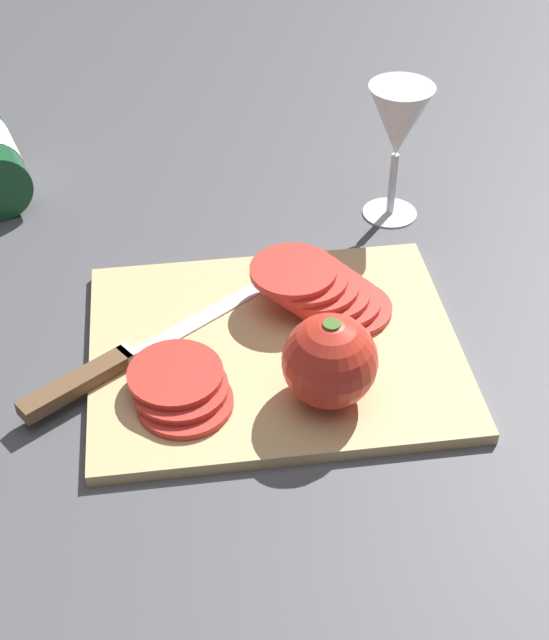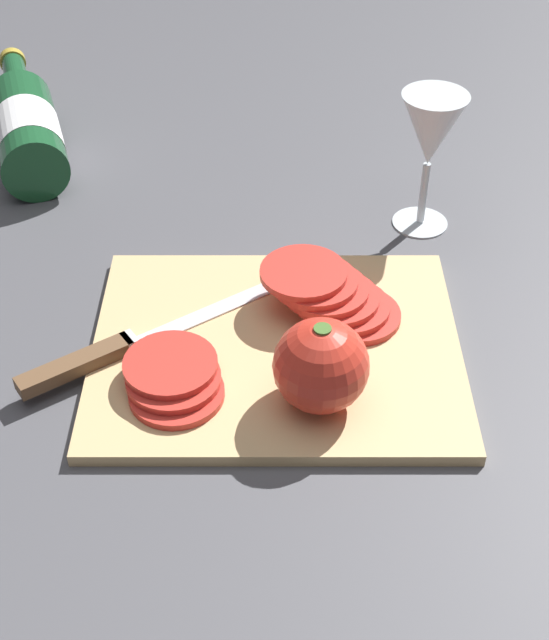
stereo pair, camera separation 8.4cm
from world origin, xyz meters
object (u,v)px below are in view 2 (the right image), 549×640
object	(u,v)px
wine_bottle	(24,129)
tomato_slice_stack_far	(328,294)
wine_glass	(429,135)
tomato_slice_stack_near	(172,379)
knife	(102,354)
whole_tomato	(319,366)

from	to	relation	value
wine_bottle	tomato_slice_stack_far	xyz separation A→B (m)	(0.37, -0.33, -0.01)
wine_glass	tomato_slice_stack_near	xyz separation A→B (m)	(-0.26, -0.28, -0.09)
wine_bottle	wine_glass	world-z (taller)	wine_glass
knife	tomato_slice_stack_near	world-z (taller)	tomato_slice_stack_near
knife	whole_tomato	bearing A→B (deg)	-49.76
wine_glass	whole_tomato	bearing A→B (deg)	-113.33
wine_glass	whole_tomato	world-z (taller)	wine_glass
tomato_slice_stack_near	tomato_slice_stack_far	size ratio (longest dim) A/B	0.78
knife	tomato_slice_stack_far	distance (m)	0.23
wine_bottle	whole_tomato	size ratio (longest dim) A/B	3.82
wine_glass	tomato_slice_stack_near	world-z (taller)	wine_glass
tomato_slice_stack_far	wine_glass	bearing A→B (deg)	56.73
wine_bottle	tomato_slice_stack_near	bearing A→B (deg)	-62.92
whole_tomato	tomato_slice_stack_near	size ratio (longest dim) A/B	0.79
wine_bottle	tomato_slice_stack_far	distance (m)	0.49
knife	tomato_slice_stack_far	bearing A→B (deg)	-16.49
whole_tomato	tomato_slice_stack_far	xyz separation A→B (m)	(0.02, 0.13, -0.02)
wine_bottle	knife	bearing A→B (deg)	-68.97
wine_glass	whole_tomato	distance (m)	0.33
tomato_slice_stack_near	tomato_slice_stack_far	world-z (taller)	tomato_slice_stack_far
wine_bottle	whole_tomato	distance (m)	0.58
tomato_slice_stack_near	tomato_slice_stack_far	distance (m)	0.18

